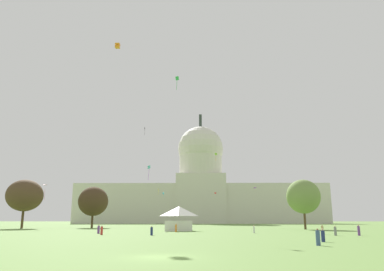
{
  "coord_description": "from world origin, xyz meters",
  "views": [
    {
      "loc": [
        2.71,
        -28.02,
        2.7
      ],
      "look_at": [
        1.37,
        69.85,
        24.69
      ],
      "focal_mm": 34.8,
      "sensor_mm": 36.0,
      "label": 1
    }
  ],
  "objects_px": {
    "kite_lime_mid": "(216,154)",
    "kite_black_high": "(145,129)",
    "event_tent": "(179,218)",
    "person_tan_near_tree_east": "(322,230)",
    "person_red_lawn_far_right": "(102,231)",
    "person_denim_aisle_center": "(318,238)",
    "kite_violet_low": "(254,190)",
    "person_purple_front_center": "(99,230)",
    "kite_pink_low": "(46,187)",
    "person_grey_mid_right": "(335,231)",
    "person_white_back_right": "(254,230)",
    "person_navy_near_tree_west": "(323,236)",
    "kite_cyan_low": "(163,193)",
    "tree_west_mid": "(25,195)",
    "tree_east_near": "(303,197)",
    "person_orange_mid_center": "(176,228)",
    "person_navy_front_left": "(152,231)",
    "capitol_building": "(201,191)",
    "kite_green_mid": "(177,80)",
    "tree_west_near": "(93,201)",
    "kite_orange_high": "(117,46)",
    "kite_yellow_low": "(158,190)",
    "kite_red_low": "(215,193)",
    "person_purple_front_right": "(359,231)",
    "kite_turquoise_low": "(149,168)"
  },
  "relations": [
    {
      "from": "person_navy_near_tree_west",
      "to": "kite_violet_low",
      "type": "xyz_separation_m",
      "value": [
        3.86,
        79.7,
        11.55
      ]
    },
    {
      "from": "tree_east_near",
      "to": "person_purple_front_right",
      "type": "relative_size",
      "value": 7.39
    },
    {
      "from": "event_tent",
      "to": "person_denim_aisle_center",
      "type": "height_order",
      "value": "event_tent"
    },
    {
      "from": "person_purple_front_center",
      "to": "kite_black_high",
      "type": "relative_size",
      "value": 0.51
    },
    {
      "from": "person_tan_near_tree_east",
      "to": "person_red_lawn_far_right",
      "type": "bearing_deg",
      "value": -52.48
    },
    {
      "from": "tree_east_near",
      "to": "kite_violet_low",
      "type": "relative_size",
      "value": 9.35
    },
    {
      "from": "person_orange_mid_center",
      "to": "person_navy_front_left",
      "type": "relative_size",
      "value": 1.14
    },
    {
      "from": "kite_lime_mid",
      "to": "kite_black_high",
      "type": "bearing_deg",
      "value": 100.36
    },
    {
      "from": "person_tan_near_tree_east",
      "to": "kite_lime_mid",
      "type": "xyz_separation_m",
      "value": [
        -13.32,
        102.88,
        31.34
      ]
    },
    {
      "from": "event_tent",
      "to": "tree_east_near",
      "type": "height_order",
      "value": "tree_east_near"
    },
    {
      "from": "capitol_building",
      "to": "kite_lime_mid",
      "type": "height_order",
      "value": "capitol_building"
    },
    {
      "from": "person_tan_near_tree_east",
      "to": "person_denim_aisle_center",
      "type": "relative_size",
      "value": 0.98
    },
    {
      "from": "kite_pink_low",
      "to": "person_navy_near_tree_west",
      "type": "bearing_deg",
      "value": -92.86
    },
    {
      "from": "kite_yellow_low",
      "to": "kite_lime_mid",
      "type": "bearing_deg",
      "value": 4.4
    },
    {
      "from": "person_purple_front_right",
      "to": "person_grey_mid_right",
      "type": "xyz_separation_m",
      "value": [
        -3.93,
        -0.11,
        -0.07
      ]
    },
    {
      "from": "person_denim_aisle_center",
      "to": "kite_orange_high",
      "type": "height_order",
      "value": "kite_orange_high"
    },
    {
      "from": "person_white_back_right",
      "to": "capitol_building",
      "type": "bearing_deg",
      "value": -82.21
    },
    {
      "from": "kite_green_mid",
      "to": "kite_cyan_low",
      "type": "xyz_separation_m",
      "value": [
        -11.34,
        98.84,
        -16.72
      ]
    },
    {
      "from": "kite_black_high",
      "to": "person_purple_front_center",
      "type": "bearing_deg",
      "value": 57.54
    },
    {
      "from": "person_purple_front_center",
      "to": "kite_red_low",
      "type": "distance_m",
      "value": 121.16
    },
    {
      "from": "capitol_building",
      "to": "person_tan_near_tree_east",
      "type": "xyz_separation_m",
      "value": [
        19.91,
        -159.77,
        -18.45
      ]
    },
    {
      "from": "person_white_back_right",
      "to": "kite_orange_high",
      "type": "xyz_separation_m",
      "value": [
        -29.38,
        4.48,
        41.15
      ]
    },
    {
      "from": "kite_cyan_low",
      "to": "person_navy_near_tree_west",
      "type": "bearing_deg",
      "value": 109.79
    },
    {
      "from": "kite_violet_low",
      "to": "person_tan_near_tree_east",
      "type": "bearing_deg",
      "value": 49.4
    },
    {
      "from": "tree_west_near",
      "to": "person_grey_mid_right",
      "type": "height_order",
      "value": "tree_west_near"
    },
    {
      "from": "person_red_lawn_far_right",
      "to": "kite_lime_mid",
      "type": "distance_m",
      "value": 111.69
    },
    {
      "from": "person_navy_near_tree_west",
      "to": "kite_violet_low",
      "type": "relative_size",
      "value": 1.13
    },
    {
      "from": "person_navy_near_tree_west",
      "to": "person_navy_front_left",
      "type": "relative_size",
      "value": 1.02
    },
    {
      "from": "person_purple_front_center",
      "to": "person_denim_aisle_center",
      "type": "relative_size",
      "value": 0.94
    },
    {
      "from": "tree_west_mid",
      "to": "kite_cyan_low",
      "type": "height_order",
      "value": "kite_cyan_low"
    },
    {
      "from": "tree_west_mid",
      "to": "tree_east_near",
      "type": "bearing_deg",
      "value": -6.03
    },
    {
      "from": "person_purple_front_center",
      "to": "kite_yellow_low",
      "type": "height_order",
      "value": "kite_yellow_low"
    },
    {
      "from": "person_tan_near_tree_east",
      "to": "person_red_lawn_far_right",
      "type": "distance_m",
      "value": 38.84
    },
    {
      "from": "tree_east_near",
      "to": "kite_lime_mid",
      "type": "height_order",
      "value": "kite_lime_mid"
    },
    {
      "from": "person_tan_near_tree_east",
      "to": "kite_black_high",
      "type": "height_order",
      "value": "kite_black_high"
    },
    {
      "from": "person_denim_aisle_center",
      "to": "person_white_back_right",
      "type": "height_order",
      "value": "person_denim_aisle_center"
    },
    {
      "from": "person_tan_near_tree_east",
      "to": "tree_west_near",
      "type": "bearing_deg",
      "value": -96.55
    },
    {
      "from": "kite_green_mid",
      "to": "kite_cyan_low",
      "type": "distance_m",
      "value": 100.88
    },
    {
      "from": "capitol_building",
      "to": "person_denim_aisle_center",
      "type": "relative_size",
      "value": 85.46
    },
    {
      "from": "kite_violet_low",
      "to": "kite_lime_mid",
      "type": "bearing_deg",
      "value": -120.94
    },
    {
      "from": "tree_west_mid",
      "to": "kite_lime_mid",
      "type": "distance_m",
      "value": 88.42
    },
    {
      "from": "kite_black_high",
      "to": "kite_pink_low",
      "type": "xyz_separation_m",
      "value": [
        -19.54,
        -51.61,
        -28.84
      ]
    },
    {
      "from": "kite_lime_mid",
      "to": "kite_violet_low",
      "type": "bearing_deg",
      "value": 175.76
    },
    {
      "from": "kite_red_low",
      "to": "kite_violet_low",
      "type": "xyz_separation_m",
      "value": [
        9.79,
        -63.28,
        -3.19
      ]
    },
    {
      "from": "capitol_building",
      "to": "person_purple_front_center",
      "type": "distance_m",
      "value": 157.89
    },
    {
      "from": "person_orange_mid_center",
      "to": "kite_turquoise_low",
      "type": "height_order",
      "value": "kite_turquoise_low"
    },
    {
      "from": "event_tent",
      "to": "kite_black_high",
      "type": "height_order",
      "value": "kite_black_high"
    },
    {
      "from": "person_red_lawn_far_right",
      "to": "kite_black_high",
      "type": "height_order",
      "value": "kite_black_high"
    },
    {
      "from": "capitol_building",
      "to": "kite_green_mid",
      "type": "height_order",
      "value": "capitol_building"
    },
    {
      "from": "person_grey_mid_right",
      "to": "person_denim_aisle_center",
      "type": "bearing_deg",
      "value": -97.45
    }
  ]
}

